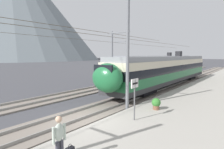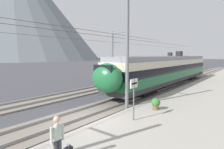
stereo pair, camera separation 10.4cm
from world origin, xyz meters
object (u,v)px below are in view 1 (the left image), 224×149
platform_sign (135,90)px  train_near_platform (167,69)px  train_far_track (160,64)px  catenary_mast_mid (126,50)px  passenger_walking (59,138)px  potted_plant_platform_edge (156,103)px  catenary_mast_far_side (113,56)px

platform_sign → train_near_platform: bearing=14.3°
train_far_track → platform_sign: size_ratio=12.14×
catenary_mast_mid → passenger_walking: bearing=-163.3°
platform_sign → potted_plant_platform_edge: size_ratio=3.00×
train_far_track → catenary_mast_mid: bearing=-162.2°
train_near_platform → catenary_mast_far_side: bearing=98.9°
train_near_platform → catenary_mast_mid: (-11.65, -1.54, 2.11)m
train_far_track → catenary_mast_far_side: size_ratio=0.69×
passenger_walking → potted_plant_platform_edge: size_ratio=2.13×
potted_plant_platform_edge → catenary_mast_far_side: bearing=49.0°
train_far_track → potted_plant_platform_edge: bearing=-157.0°
catenary_mast_mid → passenger_walking: catenary_mast_mid is taller
catenary_mast_far_side → potted_plant_platform_edge: catenary_mast_far_side is taller
platform_sign → potted_plant_platform_edge: platform_sign is taller
train_near_platform → catenary_mast_far_side: (-1.21, 7.71, 1.68)m
train_near_platform → potted_plant_platform_edge: (-11.06, -3.62, -1.48)m
train_near_platform → passenger_walking: bearing=-168.8°
catenary_mast_mid → passenger_walking: size_ratio=24.69×
potted_plant_platform_edge → passenger_walking: bearing=-179.1°
passenger_walking → potted_plant_platform_edge: 7.96m
train_near_platform → train_far_track: 12.29m
train_near_platform → catenary_mast_mid: size_ratio=0.61×
catenary_mast_far_side → catenary_mast_mid: bearing=-138.4°
catenary_mast_mid → passenger_walking: 8.28m
catenary_mast_far_side → potted_plant_platform_edge: size_ratio=52.68×
catenary_mast_far_side → passenger_walking: bearing=-147.2°
train_far_track → platform_sign: train_far_track is taller
platform_sign → train_far_track: bearing=20.5°
catenary_mast_mid → platform_sign: bearing=-136.8°
platform_sign → passenger_walking: (-5.25, -0.23, -0.79)m
passenger_walking → train_near_platform: bearing=11.2°
train_far_track → passenger_walking: train_far_track is taller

